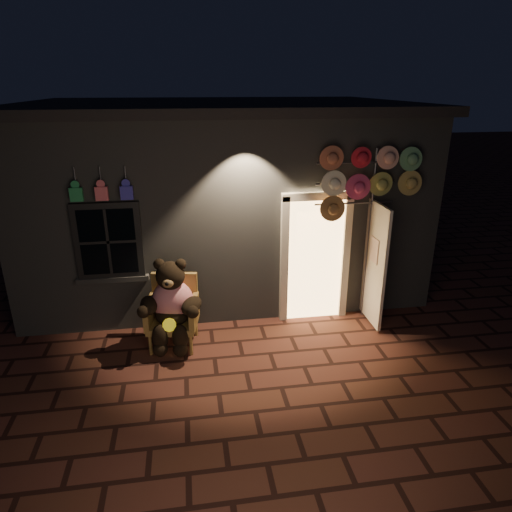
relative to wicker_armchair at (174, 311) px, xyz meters
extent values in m
plane|color=#50271E|center=(0.99, -0.98, -0.54)|extent=(60.00, 60.00, 0.00)
cube|color=slate|center=(0.99, 3.02, 1.11)|extent=(7.00, 5.00, 3.30)
cube|color=black|center=(0.99, 3.02, 2.84)|extent=(7.30, 5.30, 0.16)
cube|color=black|center=(-0.91, 0.48, 1.01)|extent=(1.00, 0.10, 1.20)
cube|color=black|center=(-0.91, 0.45, 1.01)|extent=(0.82, 0.06, 1.02)
cube|color=slate|center=(-0.91, 0.48, 0.38)|extent=(1.10, 0.14, 0.08)
cube|color=#FFC272|center=(2.34, 0.50, 0.51)|extent=(0.92, 0.10, 2.10)
cube|color=beige|center=(1.82, 0.46, 0.51)|extent=(0.12, 0.12, 2.20)
cube|color=beige|center=(2.86, 0.46, 0.51)|extent=(0.12, 0.12, 2.20)
cube|color=beige|center=(2.34, 0.46, 1.59)|extent=(1.16, 0.12, 0.12)
cube|color=beige|center=(3.24, 0.12, 0.51)|extent=(0.05, 0.80, 2.00)
cube|color=#258749|center=(-1.26, 0.40, 1.76)|extent=(0.18, 0.07, 0.20)
cylinder|color=#59595E|center=(-1.26, 0.46, 2.01)|extent=(0.02, 0.02, 0.25)
cube|color=#E35D65|center=(-0.91, 0.40, 1.76)|extent=(0.18, 0.07, 0.20)
cylinder|color=#59595E|center=(-0.91, 0.46, 2.01)|extent=(0.02, 0.02, 0.25)
cube|color=#3530A8|center=(-0.56, 0.40, 1.76)|extent=(0.18, 0.07, 0.20)
cylinder|color=#59595E|center=(-0.56, 0.46, 2.01)|extent=(0.02, 0.02, 0.25)
cube|color=olive|center=(-0.01, -0.09, -0.16)|extent=(0.80, 0.76, 0.10)
cube|color=olive|center=(0.04, 0.21, 0.19)|extent=(0.71, 0.20, 0.70)
cube|color=olive|center=(-0.34, -0.05, 0.04)|extent=(0.18, 0.61, 0.40)
cube|color=olive|center=(0.31, -0.16, 0.04)|extent=(0.18, 0.61, 0.40)
cylinder|color=olive|center=(-0.36, -0.31, -0.38)|extent=(0.05, 0.05, 0.32)
cylinder|color=olive|center=(0.24, -0.41, -0.38)|extent=(0.05, 0.05, 0.32)
cylinder|color=olive|center=(-0.26, 0.24, -0.38)|extent=(0.05, 0.05, 0.32)
cylinder|color=olive|center=(0.33, 0.14, -0.38)|extent=(0.05, 0.05, 0.32)
ellipsoid|color=red|center=(0.00, -0.05, 0.19)|extent=(0.70, 0.60, 0.66)
ellipsoid|color=black|center=(-0.01, -0.12, 0.00)|extent=(0.58, 0.52, 0.31)
sphere|color=black|center=(-0.01, -0.09, 0.63)|extent=(0.49, 0.49, 0.43)
sphere|color=black|center=(-0.16, -0.04, 0.79)|extent=(0.17, 0.17, 0.17)
sphere|color=black|center=(0.15, -0.09, 0.79)|extent=(0.17, 0.17, 0.17)
ellipsoid|color=olive|center=(-0.04, -0.28, 0.59)|extent=(0.18, 0.14, 0.13)
ellipsoid|color=black|center=(-0.34, -0.19, 0.22)|extent=(0.32, 0.47, 0.24)
ellipsoid|color=black|center=(0.28, -0.30, 0.22)|extent=(0.42, 0.50, 0.24)
ellipsoid|color=black|center=(-0.20, -0.37, -0.23)|extent=(0.24, 0.24, 0.41)
ellipsoid|color=black|center=(0.09, -0.42, -0.23)|extent=(0.24, 0.24, 0.41)
sphere|color=black|center=(-0.21, -0.42, -0.39)|extent=(0.22, 0.22, 0.22)
sphere|color=black|center=(0.08, -0.47, -0.39)|extent=(0.22, 0.22, 0.22)
cylinder|color=yellow|center=(-0.06, -0.39, -0.02)|extent=(0.21, 0.12, 0.20)
cylinder|color=#59595E|center=(3.22, 0.40, 0.89)|extent=(0.04, 0.04, 2.86)
cylinder|color=#59595E|center=(2.90, 0.38, 2.11)|extent=(1.27, 0.03, 0.03)
cylinder|color=#59595E|center=(2.90, 0.38, 1.80)|extent=(1.27, 0.03, 0.03)
cylinder|color=#59595E|center=(2.90, 0.38, 1.48)|extent=(1.27, 0.03, 0.03)
cylinder|color=#AF6044|center=(2.49, 0.32, 2.17)|extent=(0.36, 0.11, 0.36)
cylinder|color=red|center=(2.91, 0.29, 2.17)|extent=(0.36, 0.11, 0.36)
cylinder|color=#F2AE94|center=(3.33, 0.26, 2.17)|extent=(0.36, 0.11, 0.36)
cylinder|color=#6AAF76|center=(3.76, 0.32, 2.17)|extent=(0.36, 0.11, 0.36)
cylinder|color=#F0EAC6|center=(2.49, 0.29, 1.80)|extent=(0.36, 0.11, 0.36)
cylinder|color=#D23F6E|center=(2.91, 0.26, 1.80)|extent=(0.36, 0.11, 0.36)
cylinder|color=#A6A950|center=(3.33, 0.32, 1.80)|extent=(0.36, 0.11, 0.36)
cylinder|color=tan|center=(3.76, 0.29, 1.80)|extent=(0.36, 0.11, 0.36)
cylinder|color=olive|center=(2.49, 0.26, 1.42)|extent=(0.36, 0.11, 0.36)
camera|label=1|loc=(0.29, -6.32, 3.26)|focal=32.00mm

